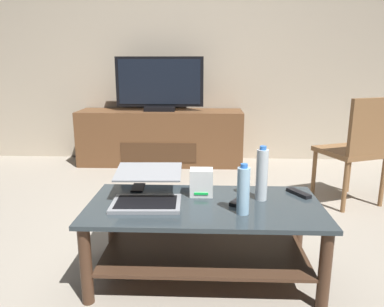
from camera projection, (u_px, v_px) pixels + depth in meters
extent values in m
plane|color=#9E9384|center=(182.00, 251.00, 2.33)|extent=(7.68, 7.68, 0.00)
cube|color=#B2A38C|center=(194.00, 41.00, 4.31)|extent=(6.40, 0.12, 2.80)
cube|color=#2D383D|center=(205.00, 206.00, 1.95)|extent=(1.23, 0.61, 0.02)
cube|color=#472D1E|center=(204.00, 251.00, 2.02)|extent=(1.09, 0.53, 0.02)
cylinder|color=#472D1E|center=(86.00, 265.00, 1.78)|extent=(0.06, 0.06, 0.40)
cylinder|color=#472D1E|center=(325.00, 271.00, 1.73)|extent=(0.06, 0.06, 0.40)
cylinder|color=#472D1E|center=(112.00, 221.00, 2.27)|extent=(0.06, 0.06, 0.40)
cylinder|color=#472D1E|center=(299.00, 224.00, 2.23)|extent=(0.06, 0.06, 0.40)
cube|color=brown|center=(161.00, 137.00, 4.28)|extent=(1.86, 0.49, 0.62)
cube|color=#432A18|center=(158.00, 153.00, 4.07)|extent=(0.84, 0.01, 0.22)
cube|color=black|center=(160.00, 109.00, 4.18)|extent=(0.34, 0.20, 0.05)
cube|color=black|center=(160.00, 82.00, 4.10)|extent=(0.98, 0.04, 0.55)
cube|color=black|center=(159.00, 82.00, 4.08)|extent=(0.91, 0.01, 0.49)
cube|color=brown|center=(350.00, 152.00, 3.06)|extent=(0.57, 0.57, 0.04)
cube|color=brown|center=(372.00, 128.00, 2.82)|extent=(0.40, 0.19, 0.46)
cylinder|color=brown|center=(349.00, 170.00, 3.35)|extent=(0.04, 0.04, 0.41)
cylinder|color=brown|center=(314.00, 174.00, 3.22)|extent=(0.04, 0.04, 0.41)
cylinder|color=brown|center=(383.00, 182.00, 3.00)|extent=(0.04, 0.04, 0.41)
cylinder|color=brown|center=(345.00, 187.00, 2.88)|extent=(0.04, 0.04, 0.41)
cube|color=gray|center=(146.00, 204.00, 1.93)|extent=(0.37, 0.26, 0.02)
cube|color=black|center=(146.00, 202.00, 1.93)|extent=(0.32, 0.20, 0.00)
cube|color=gray|center=(149.00, 172.00, 2.03)|extent=(0.37, 0.26, 0.04)
cube|color=silver|center=(149.00, 172.00, 2.03)|extent=(0.33, 0.23, 0.03)
cube|color=white|center=(201.00, 182.00, 2.06)|extent=(0.13, 0.10, 0.15)
cube|color=#19D84C|center=(201.00, 194.00, 2.02)|extent=(0.08, 0.00, 0.01)
cylinder|color=#99C6E5|center=(243.00, 191.00, 1.80)|extent=(0.06, 0.06, 0.23)
cylinder|color=blue|center=(244.00, 166.00, 1.77)|extent=(0.03, 0.03, 0.02)
cylinder|color=silver|center=(262.00, 175.00, 1.98)|extent=(0.06, 0.06, 0.28)
cylinder|color=blue|center=(263.00, 148.00, 1.95)|extent=(0.04, 0.04, 0.02)
cube|color=black|center=(138.00, 188.00, 2.19)|extent=(0.08, 0.14, 0.01)
cube|color=black|center=(299.00, 193.00, 2.08)|extent=(0.12, 0.16, 0.02)
cube|color=black|center=(239.00, 200.00, 1.97)|extent=(0.12, 0.16, 0.02)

